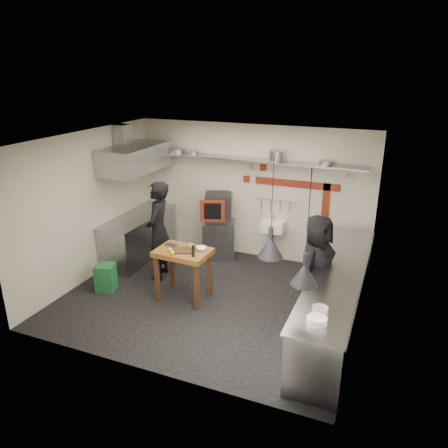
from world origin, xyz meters
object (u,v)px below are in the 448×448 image
at_px(combi_oven, 218,207).
at_px(green_bin, 106,277).
at_px(chef_left, 158,231).
at_px(prep_table, 184,274).
at_px(chef_right, 316,266).
at_px(oven_stand, 219,238).

distance_m(combi_oven, green_bin, 2.73).
bearing_deg(chef_left, prep_table, 41.16).
bearing_deg(green_bin, chef_right, 10.24).
bearing_deg(combi_oven, green_bin, -139.20).
distance_m(combi_oven, chef_right, 2.88).
height_order(oven_stand, green_bin, oven_stand).
distance_m(oven_stand, chef_right, 2.84).
distance_m(chef_left, chef_right, 3.03).
bearing_deg(chef_right, prep_table, 115.06).
bearing_deg(chef_right, oven_stand, 72.23).
relative_size(oven_stand, chef_right, 0.47).
bearing_deg(oven_stand, chef_right, -52.68).
xyz_separation_m(oven_stand, chef_left, (-0.67, -1.34, 0.55)).
bearing_deg(combi_oven, prep_table, -104.43).
height_order(combi_oven, chef_right, chef_right).
xyz_separation_m(green_bin, chef_left, (0.65, 0.85, 0.70)).
height_order(chef_left, chef_right, chef_left).
bearing_deg(prep_table, green_bin, -166.94).
bearing_deg(chef_left, green_bin, -50.93).
distance_m(prep_table, chef_left, 1.11).
relative_size(green_bin, chef_left, 0.26).
bearing_deg(chef_left, combi_oven, 141.96).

